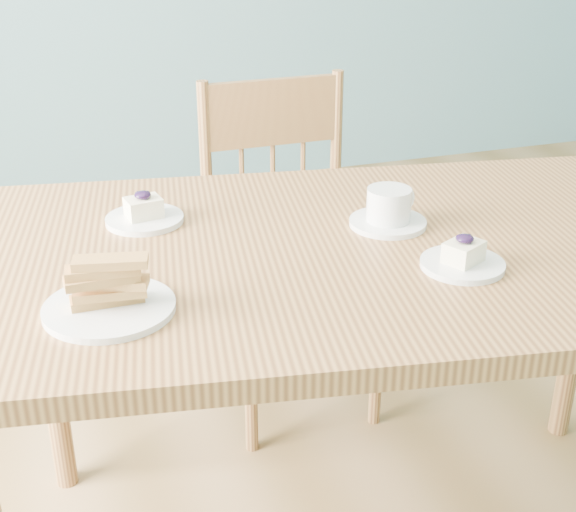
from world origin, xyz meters
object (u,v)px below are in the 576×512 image
Objects in this scene: cheesecake_plate_near at (463,259)px; coffee_cup at (389,210)px; cheesecake_plate_far at (144,214)px; biscotti_plate at (108,294)px; dining_chair at (289,250)px; dining_table at (367,279)px.

coffee_cup reaches higher than cheesecake_plate_near.
biscotti_plate is (-0.12, -0.36, 0.02)m from cheesecake_plate_far.
dining_chair is 1.05m from biscotti_plate.
cheesecake_plate_far is (-0.51, 0.39, 0.00)m from cheesecake_plate_near.
cheesecake_plate_near is 0.64m from cheesecake_plate_far.
dining_table is at bearing -30.84° from cheesecake_plate_far.
biscotti_plate reaches higher than cheesecake_plate_far.
cheesecake_plate_near is (0.11, -0.16, 0.10)m from dining_table.
dining_table is 10.75× the size of cheesecake_plate_near.
biscotti_plate is at bearing -108.04° from cheesecake_plate_far.
coffee_cup is at bearing 51.59° from dining_table.
dining_chair is 6.13× the size of coffee_cup.
cheesecake_plate_near is at bearing -96.81° from coffee_cup.
dining_table is 7.62× the size of biscotti_plate.
dining_chair reaches higher than cheesecake_plate_far.
dining_table is 0.54m from biscotti_plate.
biscotti_plate is at bearing 179.45° from coffee_cup.
dining_chair is 0.72m from cheesecake_plate_far.
dining_chair is at bearing 43.79° from cheesecake_plate_far.
dining_table is at bearing -96.23° from dining_chair.
dining_table is 0.47m from cheesecake_plate_far.
dining_chair is 6.29× the size of cheesecake_plate_near.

